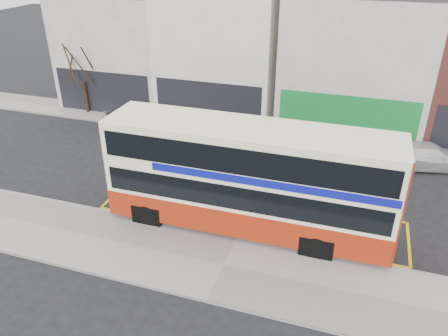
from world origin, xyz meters
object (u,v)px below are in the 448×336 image
(car_silver, at_px, (133,120))
(street_tree_left, at_px, (79,53))
(street_tree_right, at_px, (443,89))
(bus_stop_post, at_px, (124,183))
(double_decker_bus, at_px, (249,178))
(car_grey, at_px, (300,145))
(car_white, at_px, (429,156))

(car_silver, relative_size, street_tree_left, 0.69)
(car_silver, bearing_deg, street_tree_right, -63.48)
(bus_stop_post, bearing_deg, street_tree_right, 44.76)
(double_decker_bus, relative_size, street_tree_left, 1.86)
(double_decker_bus, bearing_deg, bus_stop_post, -169.43)
(double_decker_bus, xyz_separation_m, bus_stop_post, (-5.47, -1.03, -0.69))
(car_grey, height_order, street_tree_left, street_tree_left)
(car_white, relative_size, street_tree_left, 0.75)
(street_tree_right, bearing_deg, bus_stop_post, -137.91)
(car_silver, distance_m, street_tree_right, 19.15)
(car_grey, relative_size, street_tree_right, 0.71)
(car_grey, relative_size, car_white, 0.81)
(double_decker_bus, relative_size, bus_stop_post, 4.30)
(car_white, relative_size, street_tree_right, 0.87)
(bus_stop_post, height_order, car_white, bus_stop_post)
(bus_stop_post, bearing_deg, car_grey, 57.43)
(street_tree_right, bearing_deg, car_white, -96.38)
(bus_stop_post, distance_m, car_white, 16.75)
(double_decker_bus, xyz_separation_m, car_white, (8.10, 8.72, -1.85))
(street_tree_left, height_order, street_tree_right, street_tree_left)
(double_decker_bus, distance_m, car_grey, 8.34)
(car_silver, distance_m, car_white, 18.33)
(double_decker_bus, relative_size, car_silver, 2.71)
(car_silver, height_order, street_tree_right, street_tree_right)
(street_tree_left, bearing_deg, double_decker_bus, -34.11)
(bus_stop_post, height_order, street_tree_left, street_tree_left)
(car_silver, height_order, car_white, car_silver)
(street_tree_right, bearing_deg, street_tree_left, -176.71)
(double_decker_bus, relative_size, car_white, 2.50)
(bus_stop_post, relative_size, street_tree_right, 0.51)
(car_silver, relative_size, car_white, 0.92)
(bus_stop_post, height_order, street_tree_right, street_tree_right)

